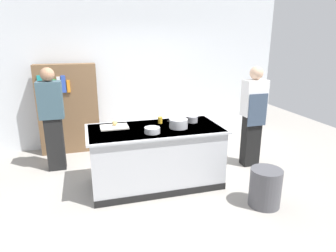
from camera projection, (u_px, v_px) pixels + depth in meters
ground_plane at (156, 183)px, 4.55m from camera, size 10.00×10.00×0.00m
back_wall at (131, 71)px, 6.04m from camera, size 6.40×0.12×3.00m
counter_island at (156, 156)px, 4.41m from camera, size 1.98×0.98×0.90m
cutting_board at (114, 127)px, 4.30m from camera, size 0.40×0.28×0.02m
onion at (115, 123)px, 4.33m from camera, size 0.07×0.07×0.07m
stock_pot at (178, 123)px, 4.27m from camera, size 0.34×0.27×0.13m
sauce_pan at (192, 119)px, 4.56m from camera, size 0.23×0.16×0.10m
mixing_bowl at (152, 130)px, 4.05m from camera, size 0.22×0.22×0.08m
juice_cup at (160, 120)px, 4.50m from camera, size 0.07×0.07×0.10m
trash_bin at (265, 188)px, 3.89m from camera, size 0.42×0.42×0.52m
person_chef at (253, 115)px, 4.97m from camera, size 0.38×0.25×1.72m
person_guest at (52, 117)px, 4.80m from camera, size 0.38×0.24×1.72m
bookshelf at (69, 109)px, 5.62m from camera, size 1.10×0.31×1.70m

